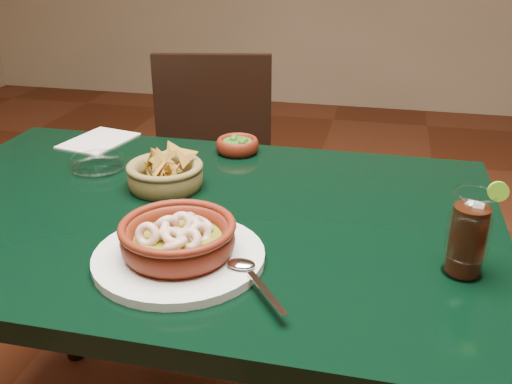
% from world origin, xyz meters
% --- Properties ---
extents(dining_table, '(1.20, 0.80, 0.75)m').
position_xyz_m(dining_table, '(0.00, 0.00, 0.65)').
color(dining_table, black).
rests_on(dining_table, ground).
extents(dining_chair, '(0.49, 0.49, 0.89)m').
position_xyz_m(dining_chair, '(-0.18, 0.71, 0.49)').
color(dining_chair, black).
rests_on(dining_chair, ground).
extents(shrimp_plate, '(0.35, 0.28, 0.08)m').
position_xyz_m(shrimp_plate, '(0.05, -0.19, 0.78)').
color(shrimp_plate, silver).
rests_on(shrimp_plate, dining_table).
extents(chip_basket, '(0.19, 0.19, 0.12)m').
position_xyz_m(chip_basket, '(-0.08, 0.09, 0.78)').
color(chip_basket, olive).
rests_on(chip_basket, dining_table).
extents(guacamole_ramekin, '(0.12, 0.12, 0.04)m').
position_xyz_m(guacamole_ramekin, '(0.01, 0.33, 0.77)').
color(guacamole_ramekin, '#54160A').
rests_on(guacamole_ramekin, dining_table).
extents(cola_drink, '(0.14, 0.14, 0.16)m').
position_xyz_m(cola_drink, '(0.50, -0.12, 0.82)').
color(cola_drink, white).
rests_on(cola_drink, dining_table).
extents(glass_ashtray, '(0.14, 0.14, 0.03)m').
position_xyz_m(glass_ashtray, '(-0.27, 0.15, 0.77)').
color(glass_ashtray, white).
rests_on(glass_ashtray, dining_table).
extents(paper_menu, '(0.17, 0.21, 0.00)m').
position_xyz_m(paper_menu, '(-0.36, 0.33, 0.75)').
color(paper_menu, beige).
rests_on(paper_menu, dining_table).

